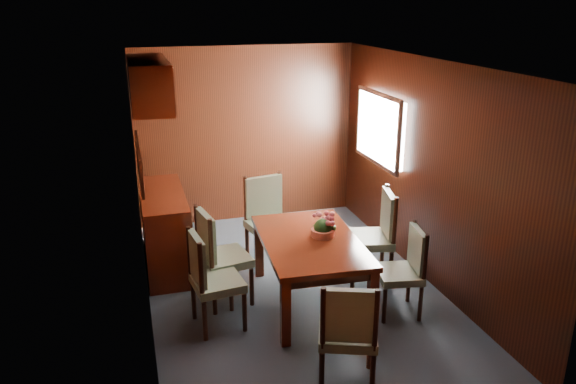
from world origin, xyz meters
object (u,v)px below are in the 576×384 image
object	(u,v)px
chair_right_near	(406,266)
chair_head	(348,330)
flower_centerpiece	(323,225)
dining_table	(310,248)
sideboard	(165,230)
chair_left_near	(209,276)

from	to	relation	value
chair_right_near	chair_head	xyz separation A→B (m)	(-0.98, -0.92, 0.03)
chair_right_near	flower_centerpiece	xyz separation A→B (m)	(-0.69, 0.48, 0.33)
dining_table	flower_centerpiece	bearing A→B (deg)	17.28
sideboard	chair_right_near	bearing A→B (deg)	-38.10
sideboard	chair_head	world-z (taller)	chair_head
chair_head	dining_table	bearing A→B (deg)	104.92
chair_head	chair_left_near	bearing A→B (deg)	148.05
sideboard	chair_left_near	size ratio (longest dim) A/B	1.44
chair_left_near	chair_head	distance (m)	1.49
dining_table	chair_head	bearing A→B (deg)	-92.51
chair_head	flower_centerpiece	world-z (taller)	flower_centerpiece
dining_table	chair_left_near	xyz separation A→B (m)	(-1.04, -0.18, -0.07)
chair_left_near	dining_table	bearing A→B (deg)	92.44
chair_left_near	chair_head	size ratio (longest dim) A/B	1.02
dining_table	chair_right_near	xyz separation A→B (m)	(0.84, -0.44, -0.10)
flower_centerpiece	chair_right_near	bearing A→B (deg)	-34.66
dining_table	chair_head	size ratio (longest dim) A/B	1.63
sideboard	dining_table	size ratio (longest dim) A/B	0.90
sideboard	chair_head	xyz separation A→B (m)	(1.20, -2.63, 0.08)
dining_table	flower_centerpiece	xyz separation A→B (m)	(0.15, 0.04, 0.22)
dining_table	chair_left_near	world-z (taller)	chair_left_near
chair_head	flower_centerpiece	xyz separation A→B (m)	(0.28, 1.40, 0.30)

